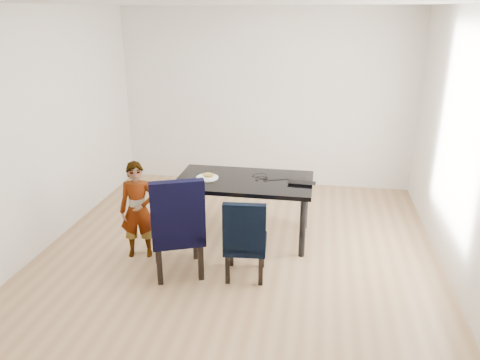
% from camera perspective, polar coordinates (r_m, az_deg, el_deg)
% --- Properties ---
extents(floor, '(4.50, 5.00, 0.01)m').
position_cam_1_polar(floor, '(5.39, -0.37, -9.30)').
color(floor, tan).
rests_on(floor, ground).
extents(ceiling, '(4.50, 5.00, 0.01)m').
position_cam_1_polar(ceiling, '(4.70, -0.45, 20.89)').
color(ceiling, white).
rests_on(ceiling, wall_back).
extents(wall_back, '(4.50, 0.01, 2.70)m').
position_cam_1_polar(wall_back, '(7.29, 3.15, 9.84)').
color(wall_back, white).
rests_on(wall_back, ground).
extents(wall_front, '(4.50, 0.01, 2.70)m').
position_cam_1_polar(wall_front, '(2.62, -10.35, -9.71)').
color(wall_front, white).
rests_on(wall_front, ground).
extents(wall_left, '(0.01, 5.00, 2.70)m').
position_cam_1_polar(wall_left, '(5.71, -23.38, 5.37)').
color(wall_left, white).
rests_on(wall_left, ground).
extents(wall_right, '(0.01, 5.00, 2.70)m').
position_cam_1_polar(wall_right, '(5.00, 25.96, 3.10)').
color(wall_right, silver).
rests_on(wall_right, ground).
extents(dining_table, '(1.60, 0.90, 0.75)m').
position_cam_1_polar(dining_table, '(5.66, 0.52, -3.50)').
color(dining_table, black).
rests_on(dining_table, floor).
extents(chair_left, '(0.70, 0.71, 1.10)m').
position_cam_1_polar(chair_left, '(4.90, -7.71, -5.32)').
color(chair_left, black).
rests_on(chair_left, floor).
extents(chair_right, '(0.46, 0.48, 0.88)m').
position_cam_1_polar(chair_right, '(4.83, 0.69, -6.96)').
color(chair_right, black).
rests_on(chair_right, floor).
extents(child, '(0.45, 0.35, 1.11)m').
position_cam_1_polar(child, '(5.30, -12.33, -3.62)').
color(child, '#FF3D15').
rests_on(child, floor).
extents(plate, '(0.30, 0.30, 0.01)m').
position_cam_1_polar(plate, '(5.58, -4.01, 0.30)').
color(plate, white).
rests_on(plate, dining_table).
extents(sandwich, '(0.15, 0.09, 0.06)m').
position_cam_1_polar(sandwich, '(5.56, -3.89, 0.63)').
color(sandwich, '#AF963E').
rests_on(sandwich, plate).
extents(laptop, '(0.33, 0.23, 0.03)m').
position_cam_1_polar(laptop, '(5.46, 7.59, -0.23)').
color(laptop, black).
rests_on(laptop, dining_table).
extents(cable_tangle, '(0.16, 0.16, 0.01)m').
position_cam_1_polar(cable_tangle, '(5.52, 2.68, 0.06)').
color(cable_tangle, black).
rests_on(cable_tangle, dining_table).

